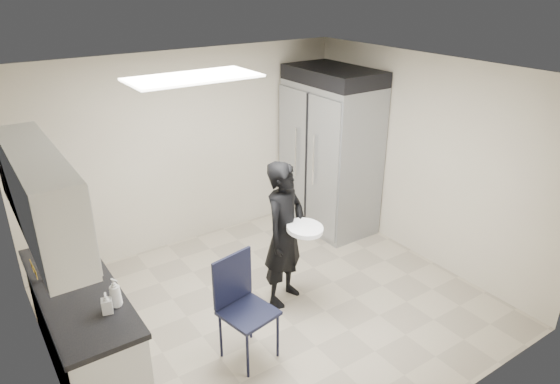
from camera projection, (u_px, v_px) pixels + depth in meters
floor at (273, 307)px, 5.62m from camera, size 4.50×4.50×0.00m
ceiling at (272, 74)px, 4.57m from camera, size 4.50×4.50×0.00m
back_wall at (189, 150)px, 6.61m from camera, size 4.50×0.00×4.50m
left_wall at (35, 270)px, 3.94m from camera, size 0.00×4.00×4.00m
right_wall at (422, 160)px, 6.26m from camera, size 0.00×4.00×4.00m
ceiling_panel at (193, 77)px, 4.58m from camera, size 1.20×0.60×0.02m
lower_counter at (85, 330)px, 4.59m from camera, size 0.60×1.90×0.86m
countertop at (77, 289)px, 4.41m from camera, size 0.64×1.95×0.05m
sink at (72, 277)px, 4.61m from camera, size 0.42×0.40×0.14m
faucet at (46, 270)px, 4.45m from camera, size 0.02×0.02×0.24m
upper_cabinets at (41, 196)px, 3.97m from camera, size 0.35×1.80×0.75m
towel_dispenser at (14, 177)px, 4.89m from camera, size 0.22×0.30×0.35m
notice_sticker_left at (35, 272)px, 4.05m from camera, size 0.00×0.12×0.07m
notice_sticker_right at (32, 266)px, 4.21m from camera, size 0.00×0.12×0.07m
commercial_fridge at (330, 157)px, 7.10m from camera, size 0.80×1.35×2.10m
fridge_compressor at (334, 75)px, 6.64m from camera, size 0.80×1.35×0.20m
folding_chair at (248, 313)px, 4.69m from camera, size 0.54×0.54×1.03m
man_tuxedo at (285, 234)px, 5.44m from camera, size 0.73×0.62×1.67m
bucket_lid at (305, 229)px, 5.26m from camera, size 0.51×0.51×0.05m
soap_bottle_a at (115, 293)px, 4.10m from camera, size 0.14×0.14×0.26m
soap_bottle_b at (107, 303)px, 4.03m from camera, size 0.10×0.10×0.19m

